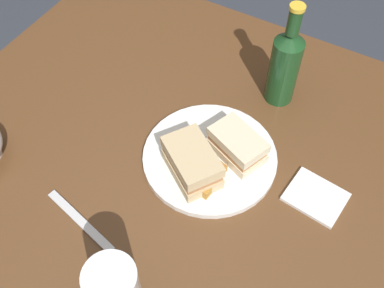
{
  "coord_description": "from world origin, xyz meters",
  "views": [
    {
      "loc": [
        -0.32,
        0.48,
        1.55
      ],
      "look_at": [
        -0.04,
        -0.0,
        0.8
      ],
      "focal_mm": 42.64,
      "sensor_mm": 36.0,
      "label": 1
    }
  ],
  "objects_px": {
    "plate": "(210,157)",
    "sandwich_half_left": "(192,163)",
    "sandwich_half_right": "(237,145)",
    "fork": "(80,221)",
    "cider_bottle": "(285,65)",
    "napkin": "(316,197)"
  },
  "relations": [
    {
      "from": "cider_bottle",
      "to": "fork",
      "type": "distance_m",
      "value": 0.53
    },
    {
      "from": "sandwich_half_right",
      "to": "fork",
      "type": "height_order",
      "value": "sandwich_half_right"
    },
    {
      "from": "sandwich_half_right",
      "to": "sandwich_half_left",
      "type": "bearing_deg",
      "value": 55.99
    },
    {
      "from": "sandwich_half_left",
      "to": "napkin",
      "type": "relative_size",
      "value": 1.34
    },
    {
      "from": "sandwich_half_left",
      "to": "sandwich_half_right",
      "type": "height_order",
      "value": "sandwich_half_left"
    },
    {
      "from": "sandwich_half_left",
      "to": "napkin",
      "type": "xyz_separation_m",
      "value": [
        -0.24,
        -0.07,
        -0.04
      ]
    },
    {
      "from": "plate",
      "to": "sandwich_half_right",
      "type": "height_order",
      "value": "sandwich_half_right"
    },
    {
      "from": "sandwich_half_right",
      "to": "cider_bottle",
      "type": "distance_m",
      "value": 0.21
    },
    {
      "from": "cider_bottle",
      "to": "fork",
      "type": "xyz_separation_m",
      "value": [
        0.2,
        0.48,
        -0.1
      ]
    },
    {
      "from": "plate",
      "to": "fork",
      "type": "distance_m",
      "value": 0.29
    },
    {
      "from": "sandwich_half_right",
      "to": "fork",
      "type": "distance_m",
      "value": 0.34
    },
    {
      "from": "cider_bottle",
      "to": "napkin",
      "type": "bearing_deg",
      "value": 128.84
    },
    {
      "from": "plate",
      "to": "fork",
      "type": "xyz_separation_m",
      "value": [
        0.14,
        0.25,
        -0.0
      ]
    },
    {
      "from": "napkin",
      "to": "fork",
      "type": "bearing_deg",
      "value": 36.19
    },
    {
      "from": "sandwich_half_right",
      "to": "napkin",
      "type": "xyz_separation_m",
      "value": [
        -0.18,
        0.01,
        -0.04
      ]
    },
    {
      "from": "sandwich_half_left",
      "to": "sandwich_half_right",
      "type": "bearing_deg",
      "value": -124.01
    },
    {
      "from": "plate",
      "to": "sandwich_half_left",
      "type": "height_order",
      "value": "sandwich_half_left"
    },
    {
      "from": "sandwich_half_right",
      "to": "fork",
      "type": "xyz_separation_m",
      "value": [
        0.19,
        0.28,
        -0.04
      ]
    },
    {
      "from": "sandwich_half_left",
      "to": "cider_bottle",
      "type": "relative_size",
      "value": 0.59
    },
    {
      "from": "fork",
      "to": "napkin",
      "type": "bearing_deg",
      "value": 49.25
    },
    {
      "from": "sandwich_half_right",
      "to": "cider_bottle",
      "type": "height_order",
      "value": "cider_bottle"
    },
    {
      "from": "cider_bottle",
      "to": "fork",
      "type": "height_order",
      "value": "cider_bottle"
    }
  ]
}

